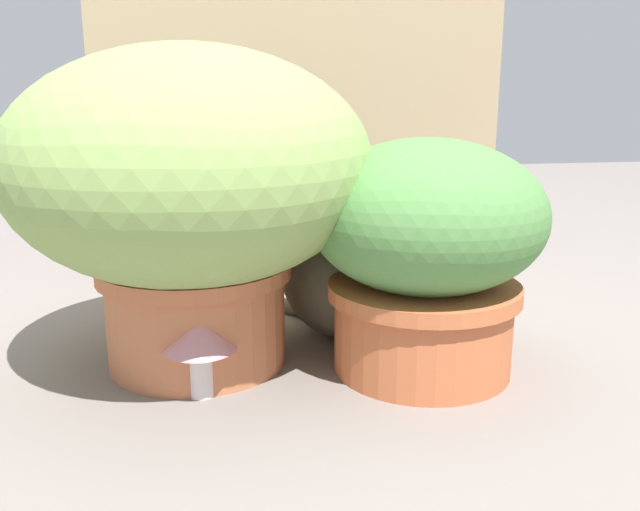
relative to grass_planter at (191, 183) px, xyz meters
name	(u,v)px	position (x,y,z in m)	size (l,w,h in m)	color
ground_plane	(281,370)	(0.13, -0.07, -0.31)	(6.00, 6.00, 0.00)	slate
cardboard_backdrop	(304,83)	(0.27, 0.51, 0.17)	(0.98, 0.03, 0.95)	tan
grass_planter	(191,183)	(0.00, 0.00, 0.00)	(0.59, 0.59, 0.53)	#BD6D46
leafy_planter	(425,248)	(0.37, -0.10, -0.10)	(0.38, 0.38, 0.38)	#C2633B
cat	(349,276)	(0.28, 0.06, -0.19)	(0.30, 0.36, 0.32)	#5E5B46
mushroom_ornament_pink	(200,339)	(0.00, -0.14, -0.22)	(0.11, 0.11, 0.13)	silver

